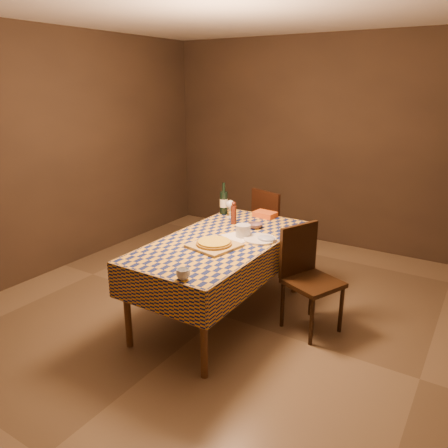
% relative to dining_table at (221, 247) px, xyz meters
% --- Properties ---
extents(room, '(5.00, 5.10, 2.70)m').
position_rel_dining_table_xyz_m(room, '(0.00, 0.00, 0.66)').
color(room, brown).
rests_on(room, ground).
extents(dining_table, '(0.94, 1.84, 0.77)m').
position_rel_dining_table_xyz_m(dining_table, '(0.00, 0.00, 0.00)').
color(dining_table, brown).
rests_on(dining_table, ground).
extents(cutting_board, '(0.43, 0.43, 0.02)m').
position_rel_dining_table_xyz_m(cutting_board, '(0.05, -0.19, 0.09)').
color(cutting_board, tan).
rests_on(cutting_board, dining_table).
extents(pizza, '(0.39, 0.39, 0.03)m').
position_rel_dining_table_xyz_m(pizza, '(0.05, -0.19, 0.11)').
color(pizza, '#8F6017').
rests_on(pizza, cutting_board).
extents(pepper_mill, '(0.07, 0.07, 0.23)m').
position_rel_dining_table_xyz_m(pepper_mill, '(-0.14, 0.45, 0.18)').
color(pepper_mill, '#4D1D12').
rests_on(pepper_mill, dining_table).
extents(bowl, '(0.16, 0.16, 0.04)m').
position_rel_dining_table_xyz_m(bowl, '(0.10, 0.45, 0.10)').
color(bowl, '#644B54').
rests_on(bowl, dining_table).
extents(wine_glass, '(0.09, 0.09, 0.18)m').
position_rel_dining_table_xyz_m(wine_glass, '(-0.28, 0.62, 0.21)').
color(wine_glass, silver).
rests_on(wine_glass, dining_table).
extents(wine_bottle, '(0.09, 0.09, 0.34)m').
position_rel_dining_table_xyz_m(wine_bottle, '(-0.41, 0.69, 0.20)').
color(wine_bottle, black).
rests_on(wine_bottle, dining_table).
extents(deli_tub, '(0.14, 0.14, 0.11)m').
position_rel_dining_table_xyz_m(deli_tub, '(0.13, 0.17, 0.13)').
color(deli_tub, silver).
rests_on(deli_tub, dining_table).
extents(takeout_container, '(0.24, 0.18, 0.06)m').
position_rel_dining_table_xyz_m(takeout_container, '(0.02, 0.82, 0.10)').
color(takeout_container, '#CE551B').
rests_on(takeout_container, dining_table).
extents(white_plate, '(0.35, 0.35, 0.02)m').
position_rel_dining_table_xyz_m(white_plate, '(0.30, 0.17, 0.08)').
color(white_plate, white).
rests_on(white_plate, dining_table).
extents(tumbler, '(0.13, 0.13, 0.08)m').
position_rel_dining_table_xyz_m(tumbler, '(0.22, -0.85, 0.12)').
color(tumbler, silver).
rests_on(tumbler, dining_table).
extents(flour_patch, '(0.35, 0.32, 0.00)m').
position_rel_dining_table_xyz_m(flour_patch, '(0.11, 0.13, 0.08)').
color(flour_patch, white).
rests_on(flour_patch, dining_table).
extents(flour_bag, '(0.18, 0.14, 0.05)m').
position_rel_dining_table_xyz_m(flour_bag, '(0.37, 0.17, 0.10)').
color(flour_bag, '#9EADCA').
rests_on(flour_bag, dining_table).
extents(chair_far, '(0.52, 0.53, 0.93)m').
position_rel_dining_table_xyz_m(chair_far, '(-0.16, 1.37, -0.17)').
color(chair_far, black).
rests_on(chair_far, ground).
extents(chair_right, '(0.56, 0.55, 0.93)m').
position_rel_dining_table_xyz_m(chair_right, '(0.72, 0.26, -0.17)').
color(chair_right, black).
rests_on(chair_right, ground).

